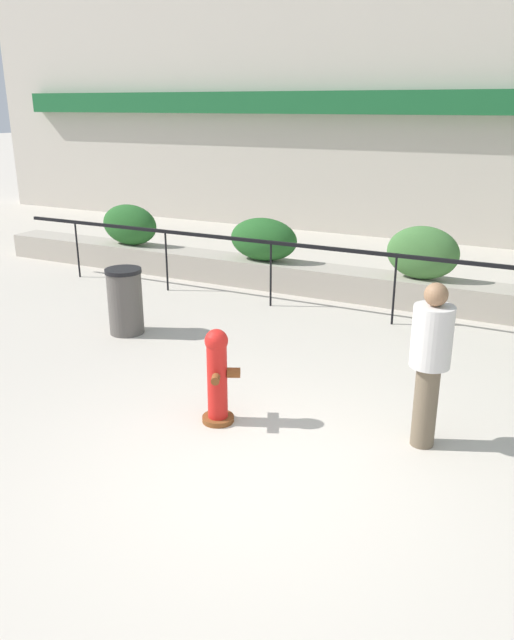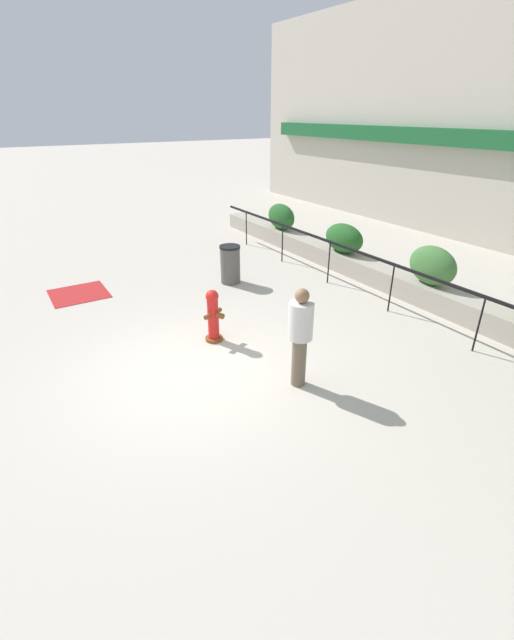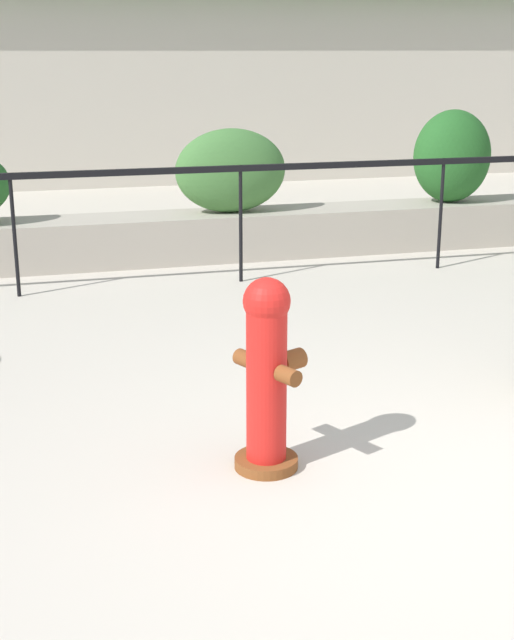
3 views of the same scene
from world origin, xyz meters
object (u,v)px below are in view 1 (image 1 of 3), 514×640
(hedge_bush_2, at_px, (423,253))
(pedestrian, at_px, (430,356))
(hedge_bush_0, at_px, (130,225))
(hedge_bush_1, at_px, (264,239))
(trash_bin, at_px, (125,301))
(fire_hydrant, at_px, (218,375))

(hedge_bush_2, height_order, pedestrian, pedestrian)
(hedge_bush_0, distance_m, hedge_bush_2, 6.12)
(hedge_bush_1, distance_m, pedestrian, 6.16)
(hedge_bush_1, distance_m, hedge_bush_2, 2.99)
(hedge_bush_2, xyz_separation_m, pedestrian, (1.09, -4.62, 0.03))
(hedge_bush_2, xyz_separation_m, trash_bin, (-3.71, -3.30, -0.45))
(pedestrian, bearing_deg, trash_bin, 164.55)
(hedge_bush_0, bearing_deg, fire_hydrant, -45.29)
(fire_hydrant, distance_m, trash_bin, 3.24)
(pedestrian, height_order, trash_bin, pedestrian)
(hedge_bush_0, distance_m, hedge_bush_1, 3.13)
(hedge_bush_0, height_order, trash_bin, hedge_bush_0)
(hedge_bush_2, distance_m, fire_hydrant, 5.25)
(fire_hydrant, xyz_separation_m, trash_bin, (-2.67, 1.83, -0.04))
(hedge_bush_0, height_order, hedge_bush_2, hedge_bush_2)
(hedge_bush_1, distance_m, fire_hydrant, 5.50)
(pedestrian, bearing_deg, fire_hydrant, -166.55)
(hedge_bush_0, bearing_deg, trash_bin, -53.82)
(hedge_bush_1, distance_m, trash_bin, 3.40)
(hedge_bush_1, relative_size, trash_bin, 1.33)
(fire_hydrant, xyz_separation_m, pedestrian, (2.13, 0.51, 0.44))
(hedge_bush_0, xyz_separation_m, fire_hydrant, (5.08, -5.13, -0.37))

